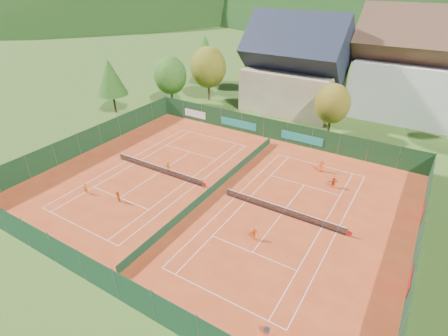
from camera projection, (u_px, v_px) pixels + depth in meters
ground at (215, 191)px, 38.63m from camera, size 600.00×600.00×0.00m
clay_pad at (215, 191)px, 38.62m from camera, size 40.00×32.00×0.01m
court_markings_left at (159, 172)px, 42.25m from camera, size 11.03×23.83×0.00m
court_markings_right at (282, 214)px, 34.98m from camera, size 11.03×23.83×0.00m
tennis_net_left at (160, 169)px, 41.94m from camera, size 13.30×0.10×1.02m
tennis_net_right at (283, 211)px, 34.67m from camera, size 13.30×0.10×1.02m
court_divider at (215, 187)px, 38.38m from camera, size 0.03×28.80×1.00m
fence_north at (272, 129)px, 49.99m from camera, size 40.00×0.10×3.00m
fence_south at (98, 275)px, 26.00m from camera, size 40.00×0.04×3.00m
fence_west at (90, 139)px, 46.97m from camera, size 0.04×32.00×3.00m
fence_east at (418, 245)px, 28.85m from camera, size 0.09×32.00×3.00m
chalet at (295, 70)px, 59.01m from camera, size 16.20×12.00×16.00m
hotel_block_a at (425, 73)px, 54.47m from camera, size 21.60×11.00×17.25m
tree_west_front at (170, 75)px, 60.82m from camera, size 5.72×5.72×8.69m
tree_west_mid at (208, 67)px, 63.13m from camera, size 6.44×6.44×9.78m
tree_west_back at (206, 52)px, 71.46m from camera, size 5.60×5.60×10.00m
tree_center at (333, 104)px, 49.92m from camera, size 5.01×5.01×7.60m
tree_west_side at (110, 77)px, 57.27m from camera, size 5.04×5.04×9.00m
ball_hopper at (267, 330)px, 23.05m from camera, size 0.34×0.34×0.80m
loose_ball_0 at (122, 203)px, 36.57m from camera, size 0.07×0.07×0.07m
loose_ball_1 at (209, 272)px, 28.20m from camera, size 0.07×0.07×0.07m
loose_ball_2 at (259, 187)px, 39.38m from camera, size 0.07×0.07×0.07m
loose_ball_3 at (224, 151)px, 47.17m from camera, size 0.07×0.07×0.07m
loose_ball_4 at (301, 236)px, 32.00m from camera, size 0.07×0.07×0.07m
player_left_near at (85, 189)px, 37.91m from camera, size 0.54×0.42×1.30m
player_left_mid at (118, 197)px, 36.51m from camera, size 0.79×0.75×1.29m
player_left_far at (168, 167)px, 41.94m from camera, size 1.03×0.69×1.49m
player_right_near at (254, 234)px, 31.41m from camera, size 0.74×0.75×1.27m
player_right_far_a at (321, 166)px, 42.08m from camera, size 0.79×0.56×1.54m
player_right_far_b at (333, 182)px, 39.02m from camera, size 1.22×1.05×1.33m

